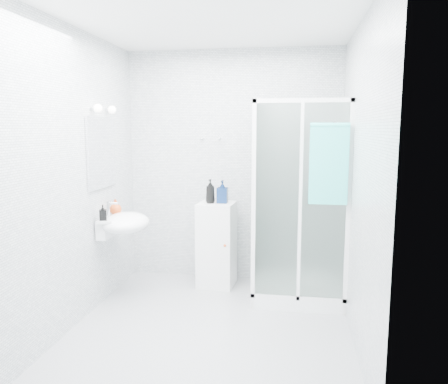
% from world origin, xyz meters
% --- Properties ---
extents(room, '(2.40, 2.60, 2.60)m').
position_xyz_m(room, '(0.00, 0.00, 1.30)').
color(room, silver).
rests_on(room, ground).
extents(shower_enclosure, '(0.90, 0.95, 2.00)m').
position_xyz_m(shower_enclosure, '(0.67, 0.77, 0.45)').
color(shower_enclosure, white).
rests_on(shower_enclosure, ground).
extents(wall_basin, '(0.46, 0.56, 0.35)m').
position_xyz_m(wall_basin, '(-0.99, 0.45, 0.80)').
color(wall_basin, white).
rests_on(wall_basin, ground).
extents(mirror, '(0.02, 0.60, 0.70)m').
position_xyz_m(mirror, '(-1.19, 0.45, 1.50)').
color(mirror, white).
rests_on(mirror, room).
extents(vanity_lights, '(0.10, 0.40, 0.08)m').
position_xyz_m(vanity_lights, '(-1.14, 0.45, 1.92)').
color(vanity_lights, silver).
rests_on(vanity_lights, room).
extents(wall_hooks, '(0.23, 0.06, 0.03)m').
position_xyz_m(wall_hooks, '(-0.25, 1.26, 1.62)').
color(wall_hooks, silver).
rests_on(wall_hooks, room).
extents(storage_cabinet, '(0.41, 0.42, 0.93)m').
position_xyz_m(storage_cabinet, '(-0.14, 1.01, 0.47)').
color(storage_cabinet, white).
rests_on(storage_cabinet, ground).
extents(hand_towel, '(0.34, 0.05, 0.73)m').
position_xyz_m(hand_towel, '(0.99, 0.36, 1.44)').
color(hand_towel, '#35CAC0').
rests_on(hand_towel, shower_enclosure).
extents(shampoo_bottle_a, '(0.12, 0.12, 0.26)m').
position_xyz_m(shampoo_bottle_a, '(-0.20, 0.98, 1.06)').
color(shampoo_bottle_a, black).
rests_on(shampoo_bottle_a, storage_cabinet).
extents(shampoo_bottle_b, '(0.11, 0.12, 0.25)m').
position_xyz_m(shampoo_bottle_b, '(-0.07, 1.01, 1.06)').
color(shampoo_bottle_b, '#0C2049').
rests_on(shampoo_bottle_b, storage_cabinet).
extents(soap_dispenser_orange, '(0.13, 0.13, 0.15)m').
position_xyz_m(soap_dispenser_orange, '(-1.11, 0.55, 0.94)').
color(soap_dispenser_orange, '#C74817').
rests_on(soap_dispenser_orange, wall_basin).
extents(soap_dispenser_black, '(0.09, 0.09, 0.15)m').
position_xyz_m(soap_dispenser_black, '(-1.11, 0.26, 0.94)').
color(soap_dispenser_black, black).
rests_on(soap_dispenser_black, wall_basin).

